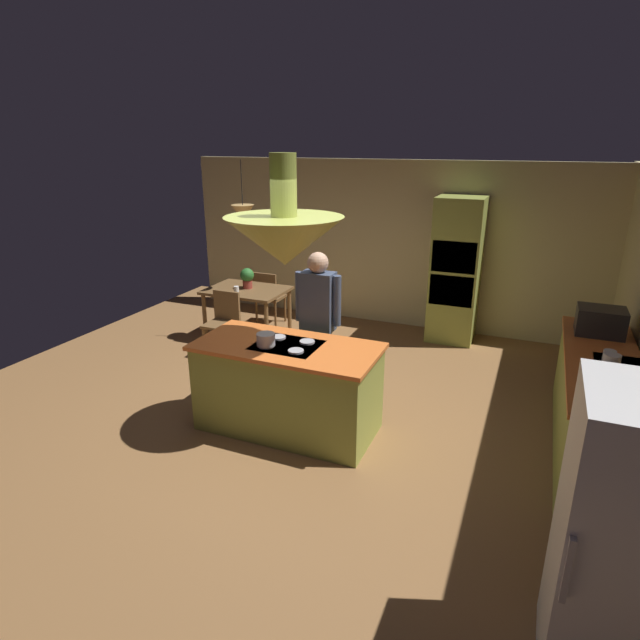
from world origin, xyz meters
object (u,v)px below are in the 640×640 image
microwave_on_counter (601,321)px  canister_flour (613,376)px  oven_tower (456,271)px  potted_plant_on_table (247,277)px  cooking_pot_on_cooktop (266,339)px  dining_table (247,296)px  canister_sugar (611,367)px  kitchen_island (288,387)px  person_at_island (318,317)px  cup_on_table (236,289)px  chair_facing_island (223,319)px  refrigerator (635,551)px  canister_tea (608,360)px  chair_by_back_wall (268,294)px

microwave_on_counter → canister_flour: bearing=-90.0°
oven_tower → potted_plant_on_table: (-2.81, -1.10, -0.12)m
potted_plant_on_table → cooking_pot_on_cooktop: (1.55, -2.28, 0.07)m
dining_table → canister_sugar: 4.87m
kitchen_island → person_at_island: person_at_island is taller
canister_sugar → potted_plant_on_table: bearing=158.7°
cup_on_table → canister_flour: 4.89m
dining_table → cup_on_table: (-0.04, -0.21, 0.15)m
oven_tower → dining_table: size_ratio=1.82×
chair_facing_island → potted_plant_on_table: size_ratio=2.90×
cooking_pot_on_cooktop → canister_flour: bearing=6.1°
canister_sugar → refrigerator: bearing=-91.1°
person_at_island → cooking_pot_on_cooktop: bearing=-102.5°
person_at_island → canister_tea: 2.82m
person_at_island → canister_sugar: (2.81, -0.34, 0.05)m
chair_facing_island → canister_tea: size_ratio=4.66×
potted_plant_on_table → chair_facing_island: bearing=-89.3°
canister_tea → potted_plant_on_table: bearing=160.7°
chair_facing_island → microwave_on_counter: 4.57m
potted_plant_on_table → microwave_on_counter: size_ratio=0.65×
cup_on_table → chair_by_back_wall: bearing=87.2°
refrigerator → chair_by_back_wall: refrigerator is taller
chair_by_back_wall → canister_flour: bearing=150.7°
chair_by_back_wall → refrigerator: bearing=135.4°
kitchen_island → person_at_island: (0.03, 0.72, 0.52)m
canister_sugar → chair_facing_island: bearing=166.5°
kitchen_island → dining_table: size_ratio=1.59×
oven_tower → canister_flour: bearing=-60.3°
canister_tea → cooking_pot_on_cooktop: canister_tea is taller
dining_table → canister_flour: (4.54, -1.91, 0.36)m
oven_tower → person_at_island: bearing=-113.0°
chair_facing_island → chair_by_back_wall: 1.28m
dining_table → canister_tea: canister_tea is taller
potted_plant_on_table → oven_tower: bearing=21.3°
refrigerator → kitchen_island: bearing=148.7°
chair_by_back_wall → canister_tea: 5.07m
potted_plant_on_table → canister_flour: (4.55, -1.95, 0.09)m
chair_by_back_wall → cup_on_table: 0.90m
chair_facing_island → cooking_pot_on_cooktop: (1.54, -1.59, 0.50)m
canister_tea → person_at_island: bearing=176.7°
chair_facing_island → cup_on_table: size_ratio=9.67×
chair_by_back_wall → potted_plant_on_table: size_ratio=2.90×
chair_by_back_wall → cup_on_table: bearing=87.2°
person_at_island → canister_tea: bearing=-3.3°
chair_facing_island → potted_plant_on_table: potted_plant_on_table is taller
canister_tea → microwave_on_counter: 0.98m
canister_sugar → cup_on_table: bearing=161.7°
canister_flour → chair_facing_island: bearing=164.4°
person_at_island → chair_facing_island: (-1.73, 0.74, -0.48)m
canister_tea → refrigerator: bearing=-91.0°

